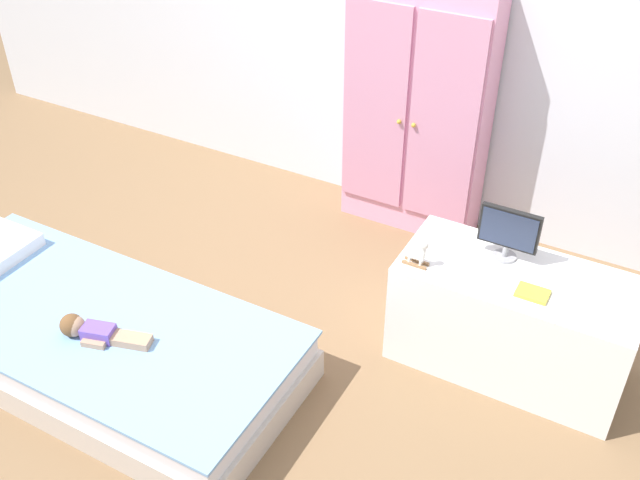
% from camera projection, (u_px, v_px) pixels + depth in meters
% --- Properties ---
extents(ground_plane, '(10.00, 10.00, 0.02)m').
position_uv_depth(ground_plane, '(260.00, 373.00, 3.19)').
color(ground_plane, brown).
extents(bed, '(1.83, 0.82, 0.26)m').
position_uv_depth(bed, '(95.00, 340.00, 3.16)').
color(bed, beige).
rests_on(bed, ground_plane).
extents(doll, '(0.39, 0.18, 0.10)m').
position_uv_depth(doll, '(88.00, 330.00, 2.96)').
color(doll, '#6B4CB2').
rests_on(doll, bed).
extents(wardrobe, '(0.75, 0.27, 1.34)m').
position_uv_depth(wardrobe, '(417.00, 113.00, 3.74)').
color(wardrobe, '#E599BC').
rests_on(wardrobe, ground_plane).
extents(tv_stand, '(0.97, 0.45, 0.50)m').
position_uv_depth(tv_stand, '(512.00, 320.00, 3.08)').
color(tv_stand, white).
rests_on(tv_stand, ground_plane).
extents(tv_monitor, '(0.25, 0.10, 0.24)m').
position_uv_depth(tv_monitor, '(509.00, 231.00, 2.94)').
color(tv_monitor, '#99999E').
rests_on(tv_monitor, tv_stand).
extents(rocking_horse_toy, '(0.11, 0.04, 0.13)m').
position_uv_depth(rocking_horse_toy, '(419.00, 253.00, 2.95)').
color(rocking_horse_toy, '#8E6642').
rests_on(rocking_horse_toy, tv_stand).
extents(book_yellow, '(0.13, 0.09, 0.01)m').
position_uv_depth(book_yellow, '(532.00, 293.00, 2.83)').
color(book_yellow, gold).
rests_on(book_yellow, tv_stand).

